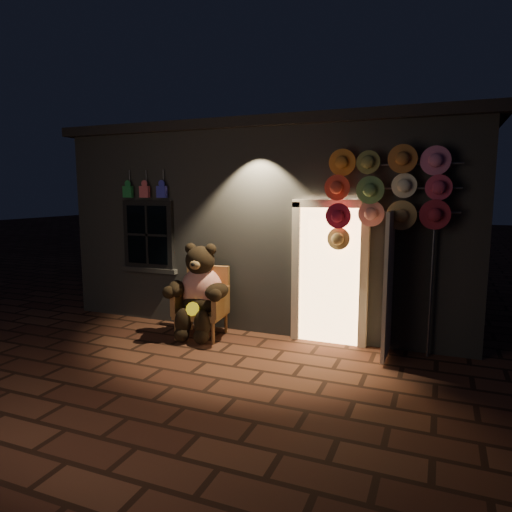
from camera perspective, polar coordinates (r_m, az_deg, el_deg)
The scene contains 5 objects.
ground at distance 6.42m, azimuth -6.30°, elevation -13.05°, with size 60.00×60.00×0.00m, color brown.
shop_building at distance 9.69m, azimuth 4.87°, elevation 4.68°, with size 7.30×5.95×3.51m.
wicker_armchair at distance 7.42m, azimuth -6.59°, elevation -5.66°, with size 0.83×0.76×1.11m.
teddy_bear at distance 7.25m, azimuth -7.09°, elevation -4.37°, with size 1.08×0.88×1.49m.
hat_rack at distance 6.57m, azimuth 15.64°, elevation 7.47°, with size 1.80×0.22×2.91m.
Camera 1 is at (2.88, -5.25, 2.31)m, focal length 32.00 mm.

